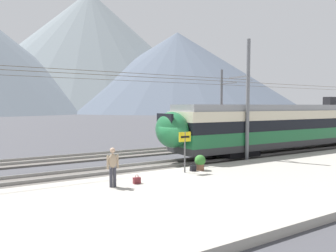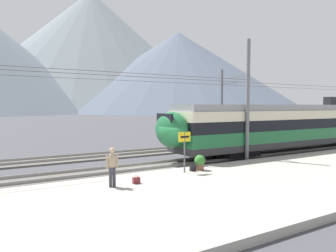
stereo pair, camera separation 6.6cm
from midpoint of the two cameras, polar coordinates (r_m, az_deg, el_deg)
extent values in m
plane|color=#424247|center=(17.83, -2.03, -8.46)|extent=(400.00, 400.00, 0.00)
cube|color=#A39E93|center=(13.57, 8.70, -11.75)|extent=(120.00, 8.69, 0.31)
cube|color=#5B5651|center=(18.80, -3.68, -7.64)|extent=(120.00, 3.00, 0.12)
cube|color=gray|center=(18.15, -2.66, -7.60)|extent=(120.00, 0.07, 0.16)
cube|color=gray|center=(19.41, -4.64, -6.87)|extent=(120.00, 0.07, 0.16)
cube|color=#5B5651|center=(23.82, -9.72, -5.28)|extent=(120.00, 3.00, 0.12)
cube|color=gray|center=(23.14, -9.10, -5.18)|extent=(120.00, 0.07, 0.16)
cube|color=gray|center=(24.47, -10.32, -4.71)|extent=(120.00, 0.07, 0.16)
cube|color=#2D2D30|center=(28.04, 23.33, -2.39)|extent=(24.15, 2.99, 0.45)
cube|color=#1E6638|center=(27.98, 23.37, -1.07)|extent=(24.15, 2.99, 0.85)
cube|color=black|center=(27.93, 23.41, 0.57)|extent=(24.15, 3.03, 0.75)
cube|color=beige|center=(27.91, 23.45, 2.00)|extent=(24.15, 2.99, 0.65)
cube|color=gray|center=(27.90, 23.47, 3.13)|extent=(23.85, 2.79, 0.45)
cube|color=black|center=(22.54, 11.92, -4.71)|extent=(2.80, 2.39, 0.42)
ellipsoid|color=#1E6638|center=(19.27, 0.61, -0.71)|extent=(1.80, 2.75, 2.25)
cube|color=black|center=(18.99, -0.68, 0.51)|extent=(0.16, 1.79, 1.19)
cube|color=black|center=(30.90, 27.48, 4.11)|extent=(0.90, 0.70, 0.70)
cube|color=#2D2D30|center=(41.33, 27.27, -0.63)|extent=(26.46, 2.97, 0.45)
cube|color=maroon|center=(41.29, 27.29, 0.27)|extent=(26.46, 2.97, 0.85)
cube|color=black|center=(41.26, 27.33, 1.38)|extent=(26.46, 3.01, 0.75)
cube|color=silver|center=(41.24, 27.36, 2.35)|extent=(26.46, 2.97, 0.65)
cube|color=gray|center=(41.24, 27.38, 3.11)|extent=(26.16, 2.77, 0.45)
cube|color=black|center=(34.74, 19.97, -1.91)|extent=(2.80, 2.37, 0.42)
ellipsoid|color=maroon|center=(30.53, 13.35, 0.82)|extent=(1.80, 2.73, 2.25)
cube|color=black|center=(30.17, 12.67, 1.61)|extent=(0.16, 1.78, 1.19)
cylinder|color=slate|center=(20.88, 14.33, 4.34)|extent=(0.24, 0.24, 8.06)
cube|color=slate|center=(21.55, 12.87, 8.77)|extent=(0.10, 1.92, 0.10)
cylinder|color=#473823|center=(22.13, 11.41, 8.01)|extent=(44.45, 0.02, 0.02)
cylinder|color=slate|center=(31.35, 9.72, 3.49)|extent=(0.24, 0.24, 7.34)
cube|color=slate|center=(30.68, 10.95, 7.70)|extent=(0.10, 2.26, 0.10)
cylinder|color=#473823|center=(29.94, 12.19, 7.31)|extent=(44.45, 0.02, 0.02)
cylinder|color=#59595B|center=(16.13, 2.98, -4.85)|extent=(0.08, 0.08, 2.11)
cube|color=yellow|center=(16.03, 2.99, -2.00)|extent=(0.70, 0.06, 0.50)
cube|color=black|center=(16.01, 3.06, -2.02)|extent=(0.52, 0.01, 0.10)
cylinder|color=#383842|center=(13.56, -10.55, -9.32)|extent=(0.14, 0.14, 0.82)
cylinder|color=#383842|center=(13.62, -9.91, -9.26)|extent=(0.14, 0.14, 0.82)
ellipsoid|color=tan|center=(13.45, -10.27, -6.30)|extent=(0.36, 0.22, 0.62)
sphere|color=tan|center=(13.38, -10.29, -4.40)|extent=(0.22, 0.22, 0.22)
cylinder|color=tan|center=(13.38, -11.15, -6.57)|extent=(0.09, 0.09, 0.58)
cylinder|color=tan|center=(13.53, -9.38, -6.44)|extent=(0.09, 0.09, 0.58)
cube|color=maroon|center=(14.09, -5.89, -9.92)|extent=(0.32, 0.18, 0.27)
torus|color=maroon|center=(14.04, -5.89, -9.18)|extent=(0.16, 0.02, 0.16)
cube|color=black|center=(16.66, 4.52, -7.72)|extent=(0.32, 0.18, 0.31)
torus|color=black|center=(16.62, 4.53, -7.03)|extent=(0.16, 0.02, 0.16)
cylinder|color=brown|center=(16.93, 5.80, -7.47)|extent=(0.43, 0.43, 0.35)
sphere|color=#33752D|center=(16.86, 5.81, -6.30)|extent=(0.59, 0.59, 0.59)
sphere|color=purple|center=(16.84, 5.81, -5.85)|extent=(0.32, 0.32, 0.32)
cone|color=slate|center=(245.09, -14.04, 13.09)|extent=(196.29, 196.29, 88.30)
cone|color=#515B6B|center=(201.09, 1.70, 9.82)|extent=(156.31, 156.31, 50.32)
camera|label=1|loc=(0.03, -90.09, -0.01)|focal=33.19mm
camera|label=2|loc=(0.03, 89.91, 0.01)|focal=33.19mm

